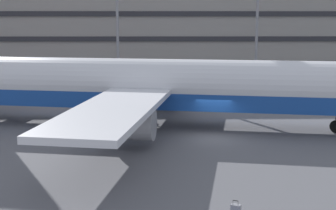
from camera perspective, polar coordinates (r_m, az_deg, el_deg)
name	(u,v)px	position (r m, az deg, el deg)	size (l,w,h in m)	color
ground_plane	(214,138)	(32.41, 5.71, -4.00)	(600.00, 600.00, 0.00)	#5B5B60
terminal_structure	(184,14)	(75.94, 1.97, 11.05)	(178.03, 17.54, 17.70)	gray
airliner	(154,86)	(35.15, -1.76, 2.30)	(40.28, 32.75, 10.85)	silver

